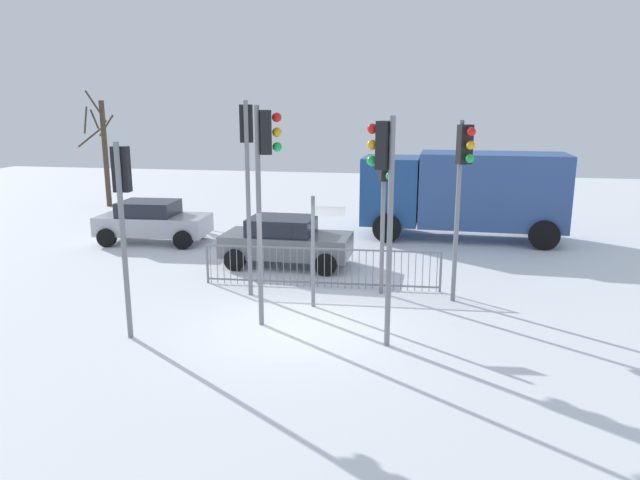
{
  "coord_description": "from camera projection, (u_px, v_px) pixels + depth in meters",
  "views": [
    {
      "loc": [
        2.69,
        -11.67,
        4.69
      ],
      "look_at": [
        0.11,
        2.15,
        1.47
      ],
      "focal_mm": 32.79,
      "sensor_mm": 36.0,
      "label": 1
    }
  ],
  "objects": [
    {
      "name": "ground_plane",
      "position": [
        297.0,
        327.0,
        12.71
      ],
      "size": [
        60.0,
        60.0,
        0.0
      ],
      "primitive_type": "plane",
      "color": "white"
    },
    {
      "name": "traffic_light_rear_right",
      "position": [
        386.0,
        183.0,
        14.23
      ],
      "size": [
        0.39,
        0.53,
        3.92
      ],
      "rotation": [
        0.0,
        0.0,
        3.57
      ],
      "color": "slate",
      "rests_on": "ground"
    },
    {
      "name": "traffic_light_mid_left",
      "position": [
        123.0,
        196.0,
        11.65
      ],
      "size": [
        0.34,
        0.57,
        4.03
      ],
      "rotation": [
        0.0,
        0.0,
        0.12
      ],
      "color": "slate",
      "rests_on": "ground"
    },
    {
      "name": "traffic_light_mid_right",
      "position": [
        247.0,
        155.0,
        14.25
      ],
      "size": [
        0.37,
        0.55,
        4.84
      ],
      "rotation": [
        0.0,
        0.0,
        0.28
      ],
      "color": "slate",
      "rests_on": "ground"
    },
    {
      "name": "traffic_light_rear_left",
      "position": [
        265.0,
        167.0,
        12.14
      ],
      "size": [
        0.53,
        0.4,
        4.72
      ],
      "rotation": [
        0.0,
        0.0,
        5.16
      ],
      "color": "slate",
      "rests_on": "ground"
    },
    {
      "name": "traffic_light_foreground_left",
      "position": [
        384.0,
        180.0,
        11.09
      ],
      "size": [
        0.54,
        0.38,
        4.53
      ],
      "rotation": [
        0.0,
        0.0,
        1.22
      ],
      "color": "slate",
      "rests_on": "ground"
    },
    {
      "name": "traffic_light_foreground_right",
      "position": [
        463.0,
        171.0,
        13.6
      ],
      "size": [
        0.41,
        0.52,
        4.39
      ],
      "rotation": [
        0.0,
        0.0,
        3.64
      ],
      "color": "slate",
      "rests_on": "ground"
    },
    {
      "name": "direction_sign_post",
      "position": [
        316.0,
        245.0,
        13.7
      ],
      "size": [
        0.79,
        0.14,
        2.68
      ],
      "rotation": [
        0.0,
        0.0,
        0.11
      ],
      "color": "slate",
      "rests_on": "ground"
    },
    {
      "name": "pedestrian_guard_railing",
      "position": [
        321.0,
        267.0,
        15.39
      ],
      "size": [
        6.26,
        0.4,
        1.07
      ],
      "rotation": [
        0.0,
        0.0,
        0.05
      ],
      "color": "slate",
      "rests_on": "ground"
    },
    {
      "name": "car_grey_trailing",
      "position": [
        286.0,
        241.0,
        17.5
      ],
      "size": [
        3.82,
        1.97,
        1.47
      ],
      "rotation": [
        0.0,
        0.0,
        -0.01
      ],
      "color": "slate",
      "rests_on": "ground"
    },
    {
      "name": "car_silver_mid",
      "position": [
        153.0,
        221.0,
        20.48
      ],
      "size": [
        3.9,
        2.12,
        1.47
      ],
      "rotation": [
        0.0,
        0.0,
        0.06
      ],
      "color": "#B2B5BA",
      "rests_on": "ground"
    },
    {
      "name": "delivery_truck",
      "position": [
        465.0,
        191.0,
        20.89
      ],
      "size": [
        7.12,
        2.9,
        3.1
      ],
      "rotation": [
        0.0,
        0.0,
        3.11
      ],
      "color": "#33518C",
      "rests_on": "ground"
    },
    {
      "name": "bare_tree_left",
      "position": [
        104.0,
        149.0,
        27.51
      ],
      "size": [
        1.53,
        2.03,
        5.4
      ],
      "color": "#473828",
      "rests_on": "ground"
    }
  ]
}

